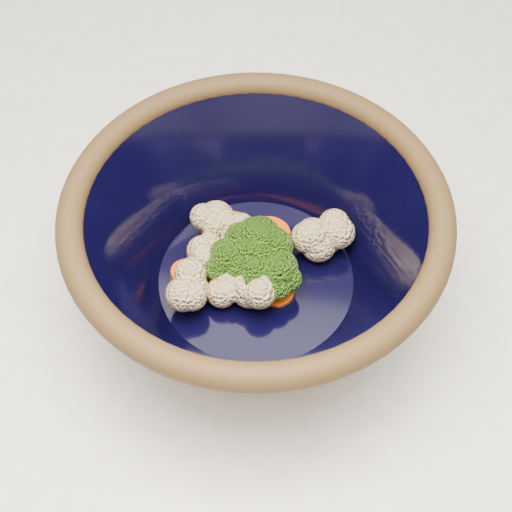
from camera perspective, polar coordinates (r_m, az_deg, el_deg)
counter at (r=1.03m, az=-2.11°, el=-18.83°), size 1.20×1.20×0.90m
mixing_bowl at (r=0.58m, az=0.00°, el=0.73°), size 0.32×0.32×0.13m
vegetable_pile at (r=0.60m, az=-0.32°, el=0.15°), size 0.14×0.11×0.05m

